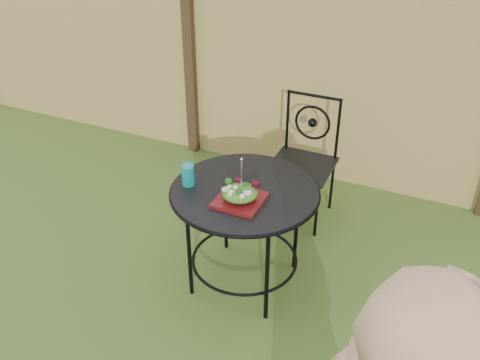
# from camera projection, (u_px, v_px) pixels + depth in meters

# --- Properties ---
(ground) EXTENTS (60.00, 60.00, 0.00)m
(ground) POSITION_uv_depth(u_px,v_px,m) (215.00, 356.00, 3.07)
(ground) COLOR #264917
(ground) RESTS_ON ground
(fence) EXTENTS (8.00, 0.12, 1.90)m
(fence) POSITION_uv_depth(u_px,v_px,m) (335.00, 75.00, 4.27)
(fence) COLOR tan
(fence) RESTS_ON ground
(patio_table) EXTENTS (0.92, 0.92, 0.72)m
(patio_table) POSITION_uv_depth(u_px,v_px,m) (245.00, 208.00, 3.32)
(patio_table) COLOR black
(patio_table) RESTS_ON ground
(patio_chair) EXTENTS (0.46, 0.46, 0.95)m
(patio_chair) POSITION_uv_depth(u_px,v_px,m) (304.00, 157.00, 4.04)
(patio_chair) COLOR black
(patio_chair) RESTS_ON ground
(salad_plate) EXTENTS (0.27, 0.27, 0.02)m
(salad_plate) POSITION_uv_depth(u_px,v_px,m) (240.00, 200.00, 3.12)
(salad_plate) COLOR #4C0D0A
(salad_plate) RESTS_ON patio_table
(salad) EXTENTS (0.21, 0.21, 0.08)m
(salad) POSITION_uv_depth(u_px,v_px,m) (240.00, 193.00, 3.10)
(salad) COLOR #235614
(salad) RESTS_ON salad_plate
(fork) EXTENTS (0.01, 0.01, 0.18)m
(fork) POSITION_uv_depth(u_px,v_px,m) (242.00, 174.00, 3.02)
(fork) COLOR silver
(fork) RESTS_ON salad
(drinking_glass) EXTENTS (0.08, 0.08, 0.14)m
(drinking_glass) POSITION_uv_depth(u_px,v_px,m) (188.00, 175.00, 3.26)
(drinking_glass) COLOR #0B8488
(drinking_glass) RESTS_ON patio_table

